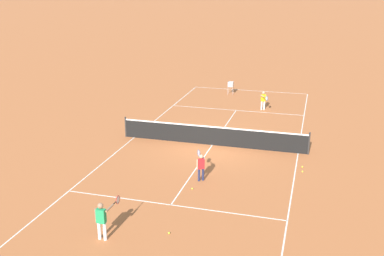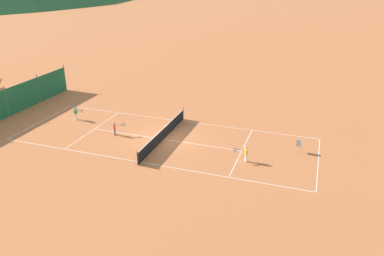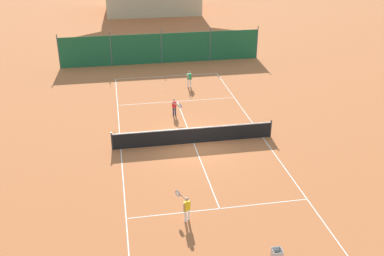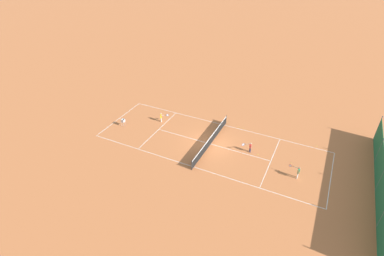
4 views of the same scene
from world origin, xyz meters
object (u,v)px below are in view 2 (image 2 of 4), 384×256
object	(u,v)px
tennis_net	(163,134)
tennis_ball_by_net_left	(72,128)
player_near_baseline	(76,112)
player_far_baseline	(245,153)
tennis_ball_alley_right	(112,159)
tennis_ball_service_box	(107,133)
player_far_service	(115,127)
tennis_ball_near_corner	(118,160)
tennis_ball_far_corner	(21,144)
ball_hopper	(299,144)

from	to	relation	value
tennis_net	tennis_ball_by_net_left	size ratio (longest dim) A/B	139.09
player_near_baseline	player_far_baseline	xyz separation A→B (m)	(-2.90, -16.02, -0.05)
tennis_ball_alley_right	tennis_ball_service_box	bearing A→B (deg)	35.24
player_far_baseline	tennis_ball_alley_right	distance (m)	9.56
player_far_service	tennis_ball_alley_right	xyz separation A→B (m)	(-3.91, -1.91, -0.63)
player_far_baseline	player_near_baseline	bearing A→B (deg)	79.73
tennis_net	tennis_ball_near_corner	world-z (taller)	tennis_net
tennis_ball_far_corner	ball_hopper	world-z (taller)	ball_hopper
tennis_ball_by_net_left	tennis_ball_far_corner	distance (m)	4.40
tennis_ball_alley_right	tennis_ball_by_net_left	bearing A→B (deg)	57.72
player_far_baseline	tennis_ball_by_net_left	distance (m)	15.25
tennis_ball_far_corner	ball_hopper	distance (m)	21.33
tennis_ball_by_net_left	ball_hopper	world-z (taller)	ball_hopper
player_near_baseline	tennis_ball_far_corner	xyz separation A→B (m)	(-5.84, 1.08, -0.70)
player_far_service	tennis_ball_alley_right	distance (m)	4.39
tennis_net	tennis_ball_service_box	xyz separation A→B (m)	(-0.39, 4.99, -0.47)
player_near_baseline	player_far_service	size ratio (longest dim) A/B	1.12
ball_hopper	player_far_service	bearing A→B (deg)	96.48
tennis_ball_by_net_left	tennis_ball_alley_right	distance (m)	7.21
tennis_ball_service_box	tennis_ball_alley_right	size ratio (longest dim) A/B	1.00
tennis_ball_near_corner	tennis_ball_service_box	distance (m)	5.19
player_far_baseline	tennis_ball_service_box	bearing A→B (deg)	84.31
tennis_net	player_far_service	distance (m)	4.10
tennis_net	tennis_ball_alley_right	bearing A→B (deg)	153.83
player_far_service	ball_hopper	xyz separation A→B (m)	(1.64, -14.47, -0.00)
ball_hopper	player_far_baseline	bearing A→B (deg)	128.39
tennis_ball_near_corner	tennis_ball_alley_right	distance (m)	0.51
player_near_baseline	tennis_ball_far_corner	distance (m)	5.98
player_far_service	tennis_ball_alley_right	world-z (taller)	player_far_service
tennis_net	player_far_service	size ratio (longest dim) A/B	8.19
player_near_baseline	ball_hopper	world-z (taller)	player_near_baseline
tennis_net	tennis_ball_near_corner	size ratio (longest dim) A/B	139.09
player_far_baseline	ball_hopper	world-z (taller)	player_far_baseline
tennis_net	player_far_service	xyz separation A→B (m)	(-0.49, 4.07, 0.16)
player_near_baseline	player_far_service	distance (m)	5.32
tennis_ball_near_corner	tennis_ball_far_corner	world-z (taller)	same
player_far_baseline	ball_hopper	distance (m)	4.41
player_near_baseline	tennis_ball_alley_right	xyz separation A→B (m)	(-5.72, -6.91, -0.70)
player_far_baseline	tennis_ball_near_corner	bearing A→B (deg)	107.93
player_near_baseline	tennis_ball_near_corner	distance (m)	9.37
tennis_ball_near_corner	ball_hopper	bearing A→B (deg)	-65.40
tennis_ball_alley_right	ball_hopper	size ratio (longest dim) A/B	0.07
tennis_ball_by_net_left	tennis_ball_service_box	world-z (taller)	same
player_near_baseline	tennis_ball_far_corner	size ratio (longest dim) A/B	19.01
player_far_service	tennis_ball_service_box	distance (m)	1.12
tennis_ball_by_net_left	tennis_ball_service_box	distance (m)	3.27
tennis_ball_far_corner	tennis_ball_service_box	world-z (taller)	same
player_far_service	ball_hopper	bearing A→B (deg)	-83.52
player_far_baseline	tennis_ball_service_box	world-z (taller)	player_far_baseline
tennis_ball_by_net_left	tennis_ball_near_corner	size ratio (longest dim) A/B	1.00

